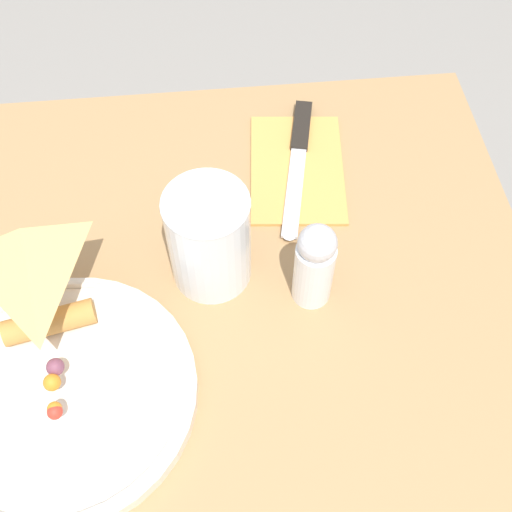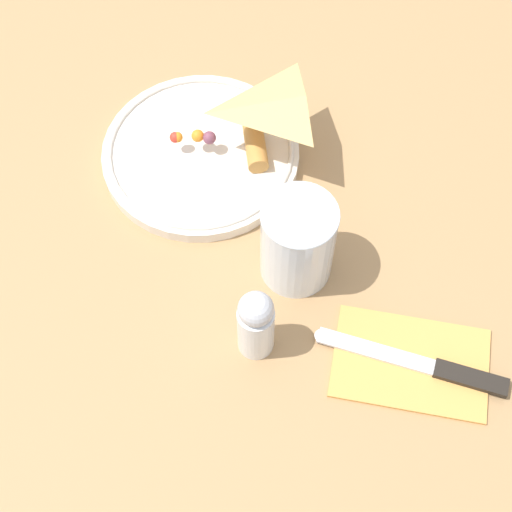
% 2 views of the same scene
% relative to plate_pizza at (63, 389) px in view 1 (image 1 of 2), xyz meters
% --- Properties ---
extents(plate_pizza, '(0.23, 0.23, 0.05)m').
position_rel_plate_pizza_xyz_m(plate_pizza, '(0.00, 0.00, 0.00)').
color(plate_pizza, silver).
rests_on(plate_pizza, dining_table).
extents(milk_glass, '(0.08, 0.08, 0.11)m').
position_rel_plate_pizza_xyz_m(milk_glass, '(-0.12, 0.14, 0.04)').
color(milk_glass, white).
rests_on(milk_glass, dining_table).
extents(napkin_folded, '(0.17, 0.12, 0.00)m').
position_rel_plate_pizza_xyz_m(napkin_folded, '(-0.24, 0.24, -0.01)').
color(napkin_folded, '#E59E4C').
rests_on(napkin_folded, dining_table).
extents(butter_knife, '(0.20, 0.06, 0.01)m').
position_rel_plate_pizza_xyz_m(butter_knife, '(-0.25, 0.24, -0.01)').
color(butter_knife, black).
rests_on(butter_knife, napkin_folded).
extents(salt_shaker, '(0.04, 0.04, 0.10)m').
position_rel_plate_pizza_xyz_m(salt_shaker, '(-0.08, 0.23, 0.04)').
color(salt_shaker, white).
rests_on(salt_shaker, dining_table).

